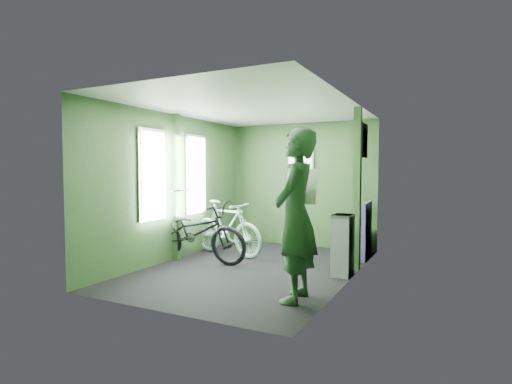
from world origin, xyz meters
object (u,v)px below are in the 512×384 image
bicycle_black (196,262)px  bench_seat (355,240)px  waste_box (343,245)px  bicycle_mint (227,255)px  passenger (296,215)px

bicycle_black → bench_seat: size_ratio=1.97×
bicycle_black → waste_box: size_ratio=2.16×
bicycle_mint → bench_seat: (1.95, 0.84, 0.27)m
passenger → waste_box: passenger is taller
bicycle_mint → bicycle_black: bearing=179.2°
bicycle_mint → bench_seat: bench_seat is taller
bicycle_mint → waste_box: (2.07, -0.43, 0.41)m
passenger → waste_box: (0.20, 1.25, -0.52)m
bicycle_mint → passenger: size_ratio=0.82×
passenger → bench_seat: 2.61m
bicycle_mint → passenger: (1.87, -1.67, 0.93)m
bicycle_black → bench_seat: bench_seat is taller
bicycle_black → passenger: size_ratio=0.96×
bench_seat → bicycle_black: bearing=-149.0°
bicycle_black → waste_box: 2.28m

